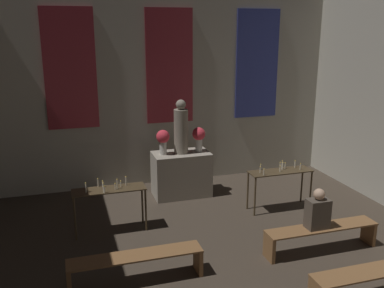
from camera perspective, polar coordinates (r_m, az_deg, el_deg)
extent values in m
cube|color=#B2AD9E|center=(9.94, -3.08, 7.67)|extent=(7.98, 0.12, 4.57)
cube|color=maroon|center=(9.52, -15.94, 9.55)|extent=(1.08, 0.03, 2.56)
cube|color=maroon|center=(9.81, -3.01, 10.26)|extent=(1.08, 0.03, 2.56)
cube|color=navy|center=(10.55, 8.68, 10.46)|extent=(1.08, 0.03, 2.56)
cube|color=gray|center=(9.41, -1.43, -4.03)|extent=(1.23, 0.70, 0.97)
cylinder|color=gray|center=(9.14, -1.47, 1.68)|extent=(0.30, 0.30, 0.95)
sphere|color=gray|center=(9.02, -1.50, 5.28)|extent=(0.21, 0.21, 0.21)
cylinder|color=beige|center=(9.12, -3.88, -0.50)|extent=(0.15, 0.15, 0.30)
sphere|color=#DB3342|center=(9.06, -3.91, 1.00)|extent=(0.28, 0.28, 0.28)
cylinder|color=beige|center=(9.33, 0.91, -0.11)|extent=(0.15, 0.15, 0.30)
sphere|color=#DB3342|center=(9.27, 0.92, 1.36)|extent=(0.28, 0.28, 0.28)
cube|color=#473823|center=(7.80, -11.01, -5.97)|extent=(1.30, 0.40, 0.02)
cylinder|color=#473823|center=(7.77, -15.33, -9.60)|extent=(0.04, 0.04, 0.80)
cylinder|color=#473823|center=(7.88, -6.18, -8.76)|extent=(0.04, 0.04, 0.80)
cylinder|color=#473823|center=(8.08, -15.43, -8.61)|extent=(0.04, 0.04, 0.80)
cylinder|color=#473823|center=(8.18, -6.64, -7.82)|extent=(0.04, 0.04, 0.80)
cylinder|color=silver|center=(7.75, -9.93, -5.33)|extent=(0.02, 0.02, 0.17)
sphere|color=#F9CC4C|center=(7.72, -9.97, -4.67)|extent=(0.02, 0.02, 0.02)
cylinder|color=silver|center=(7.85, -9.48, -5.30)|extent=(0.02, 0.02, 0.09)
sphere|color=#F9CC4C|center=(7.83, -9.50, -4.89)|extent=(0.02, 0.02, 0.02)
cylinder|color=silver|center=(7.70, -13.96, -5.72)|extent=(0.02, 0.02, 0.16)
sphere|color=#F9CC4C|center=(7.67, -14.01, -5.08)|extent=(0.02, 0.02, 0.02)
cylinder|color=silver|center=(7.88, -8.79, -4.94)|extent=(0.02, 0.02, 0.16)
sphere|color=#F9CC4C|center=(7.85, -8.82, -4.32)|extent=(0.02, 0.02, 0.02)
cylinder|color=silver|center=(7.72, -13.97, -5.75)|extent=(0.02, 0.02, 0.13)
sphere|color=#F9CC4C|center=(7.70, -14.01, -5.21)|extent=(0.02, 0.02, 0.02)
cylinder|color=silver|center=(7.61, -11.58, -6.01)|extent=(0.02, 0.02, 0.11)
sphere|color=#F9CC4C|center=(7.59, -11.60, -5.54)|extent=(0.02, 0.02, 0.02)
cylinder|color=silver|center=(7.91, -12.42, -5.11)|extent=(0.02, 0.02, 0.14)
sphere|color=#F9CC4C|center=(7.89, -12.45, -4.55)|extent=(0.02, 0.02, 0.02)
cylinder|color=silver|center=(7.88, -11.81, -5.30)|extent=(0.02, 0.02, 0.10)
sphere|color=#F9CC4C|center=(7.86, -11.84, -4.87)|extent=(0.02, 0.02, 0.02)
cylinder|color=silver|center=(7.73, -10.19, -5.65)|extent=(0.02, 0.02, 0.10)
sphere|color=#F9CC4C|center=(7.70, -10.21, -5.21)|extent=(0.02, 0.02, 0.02)
cylinder|color=silver|center=(7.61, -11.72, -5.80)|extent=(0.02, 0.02, 0.16)
sphere|color=#F9CC4C|center=(7.58, -11.76, -5.13)|extent=(0.02, 0.02, 0.02)
cube|color=#473823|center=(8.78, 11.70, -3.58)|extent=(1.30, 0.40, 0.02)
cylinder|color=#473823|center=(8.50, 8.40, -6.98)|extent=(0.04, 0.04, 0.80)
cylinder|color=#473823|center=(9.08, 15.55, -5.92)|extent=(0.04, 0.04, 0.80)
cylinder|color=#473823|center=(8.79, 7.44, -6.18)|extent=(0.04, 0.04, 0.80)
cylinder|color=#473823|center=(9.35, 14.43, -5.22)|extent=(0.04, 0.04, 0.80)
cylinder|color=silver|center=(8.84, 12.00, -2.93)|extent=(0.02, 0.02, 0.13)
sphere|color=#F9CC4C|center=(8.82, 12.03, -2.45)|extent=(0.02, 0.02, 0.02)
cylinder|color=silver|center=(9.00, 13.56, -2.68)|extent=(0.02, 0.02, 0.14)
sphere|color=#F9CC4C|center=(8.97, 13.59, -2.19)|extent=(0.02, 0.02, 0.02)
cylinder|color=silver|center=(8.44, 9.55, -3.76)|extent=(0.02, 0.02, 0.11)
sphere|color=#F9CC4C|center=(8.42, 9.57, -3.31)|extent=(0.02, 0.02, 0.02)
cylinder|color=silver|center=(8.92, 11.67, -2.84)|extent=(0.02, 0.02, 0.11)
sphere|color=#F9CC4C|center=(8.90, 11.69, -2.43)|extent=(0.02, 0.02, 0.02)
cylinder|color=silver|center=(8.90, 12.31, -2.89)|extent=(0.02, 0.02, 0.11)
sphere|color=#F9CC4C|center=(8.88, 12.34, -2.47)|extent=(0.02, 0.02, 0.02)
cylinder|color=silver|center=(8.69, 11.65, -3.33)|extent=(0.02, 0.02, 0.11)
sphere|color=#F9CC4C|center=(8.67, 11.68, -2.91)|extent=(0.02, 0.02, 0.02)
cylinder|color=silver|center=(8.56, 9.07, -3.46)|extent=(0.02, 0.02, 0.12)
sphere|color=#F9CC4C|center=(8.54, 9.09, -3.01)|extent=(0.02, 0.02, 0.02)
cylinder|color=silver|center=(8.84, 11.92, -2.81)|extent=(0.02, 0.02, 0.17)
sphere|color=#F9CC4C|center=(8.81, 11.95, -2.21)|extent=(0.02, 0.02, 0.02)
cylinder|color=silver|center=(8.74, 9.12, -3.09)|extent=(0.02, 0.02, 0.11)
sphere|color=#F9CC4C|center=(8.72, 9.14, -2.68)|extent=(0.02, 0.02, 0.02)
cylinder|color=silver|center=(8.92, 14.24, -2.98)|extent=(0.02, 0.02, 0.11)
sphere|color=#F9CC4C|center=(8.90, 14.27, -2.57)|extent=(0.02, 0.02, 0.02)
cube|color=brown|center=(6.54, 23.58, -15.13)|extent=(1.95, 0.36, 0.03)
cube|color=brown|center=(6.40, -7.51, -14.55)|extent=(1.95, 0.36, 0.03)
cube|color=brown|center=(6.46, -16.09, -17.03)|extent=(0.06, 0.32, 0.41)
cube|color=brown|center=(6.70, 0.82, -15.11)|extent=(0.06, 0.32, 0.41)
cube|color=brown|center=(7.46, 16.92, -10.59)|extent=(1.95, 0.36, 0.03)
cube|color=brown|center=(7.11, 10.26, -13.46)|extent=(0.06, 0.32, 0.41)
cube|color=brown|center=(8.08, 22.47, -10.76)|extent=(0.06, 0.32, 0.41)
cube|color=#4C4238|center=(7.30, 16.39, -8.90)|extent=(0.36, 0.24, 0.49)
sphere|color=tan|center=(7.17, 16.60, -6.43)|extent=(0.18, 0.18, 0.18)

